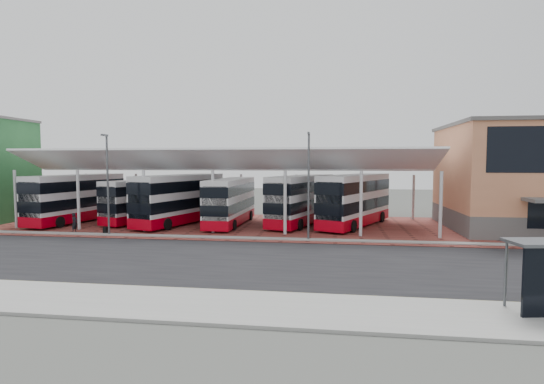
% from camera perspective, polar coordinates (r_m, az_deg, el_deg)
% --- Properties ---
extents(ground, '(140.00, 140.00, 0.00)m').
position_cam_1_polar(ground, '(26.23, -0.29, -8.92)').
color(ground, '#444641').
extents(road, '(120.00, 14.00, 0.02)m').
position_cam_1_polar(road, '(25.26, -0.62, -9.40)').
color(road, black).
rests_on(road, ground).
extents(forecourt, '(72.00, 16.00, 0.06)m').
position_cam_1_polar(forecourt, '(38.77, 5.45, -4.67)').
color(forecourt, brown).
rests_on(forecourt, ground).
extents(sidewalk, '(120.00, 4.00, 0.14)m').
position_cam_1_polar(sidewalk, '(17.68, -4.67, -15.14)').
color(sidewalk, gray).
rests_on(sidewalk, ground).
extents(north_kerb, '(120.00, 0.80, 0.14)m').
position_cam_1_polar(north_kerb, '(32.23, 1.32, -6.36)').
color(north_kerb, gray).
rests_on(north_kerb, ground).
extents(yellow_line_near, '(120.00, 0.12, 0.01)m').
position_cam_1_polar(yellow_line_near, '(19.55, -3.34, -13.38)').
color(yellow_line_near, '#BDA900').
rests_on(yellow_line_near, road).
extents(yellow_line_far, '(120.00, 0.12, 0.01)m').
position_cam_1_polar(yellow_line_far, '(19.84, -3.17, -13.13)').
color(yellow_line_far, '#BDA900').
rests_on(yellow_line_far, road).
extents(canopy, '(37.00, 11.63, 7.07)m').
position_cam_1_polar(canopy, '(40.41, -5.87, 3.88)').
color(canopy, silver).
rests_on(canopy, ground).
extents(lamp_west, '(0.16, 0.90, 8.07)m').
position_cam_1_polar(lamp_west, '(36.22, -21.24, 1.35)').
color(lamp_west, '#4C4F53').
rests_on(lamp_west, ground).
extents(lamp_east, '(0.16, 0.90, 8.07)m').
position_cam_1_polar(lamp_east, '(31.65, 4.94, 1.26)').
color(lamp_east, '#4C4F53').
rests_on(lamp_east, ground).
extents(bus_0, '(4.32, 11.44, 4.60)m').
position_cam_1_polar(bus_0, '(45.47, -24.78, -0.81)').
color(bus_0, silver).
rests_on(bus_0, forecourt).
extents(bus_1, '(5.09, 10.21, 4.11)m').
position_cam_1_polar(bus_1, '(43.54, -16.67, -1.13)').
color(bus_1, silver).
rests_on(bus_1, forecourt).
extents(bus_2, '(5.69, 11.53, 4.64)m').
position_cam_1_polar(bus_2, '(40.91, -12.25, -1.00)').
color(bus_2, silver).
rests_on(bus_2, forecourt).
extents(bus_3, '(2.79, 10.45, 4.29)m').
position_cam_1_polar(bus_3, '(39.68, -5.60, -1.33)').
color(bus_3, silver).
rests_on(bus_3, forecourt).
extents(bus_4, '(5.83, 11.37, 4.58)m').
position_cam_1_polar(bus_4, '(39.92, 4.00, -1.08)').
color(bus_4, silver).
rests_on(bus_4, forecourt).
extents(bus_5, '(7.18, 11.44, 4.70)m').
position_cam_1_polar(bus_5, '(39.50, 11.13, -1.12)').
color(bus_5, silver).
rests_on(bus_5, forecourt).
extents(pedestrian, '(0.42, 0.62, 1.64)m').
position_cam_1_polar(pedestrian, '(38.68, -25.01, -3.78)').
color(pedestrian, black).
rests_on(pedestrian, forecourt).
extents(suitcase, '(0.32, 0.23, 0.55)m').
position_cam_1_polar(suitcase, '(37.16, -21.50, -4.84)').
color(suitcase, black).
rests_on(suitcase, forecourt).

